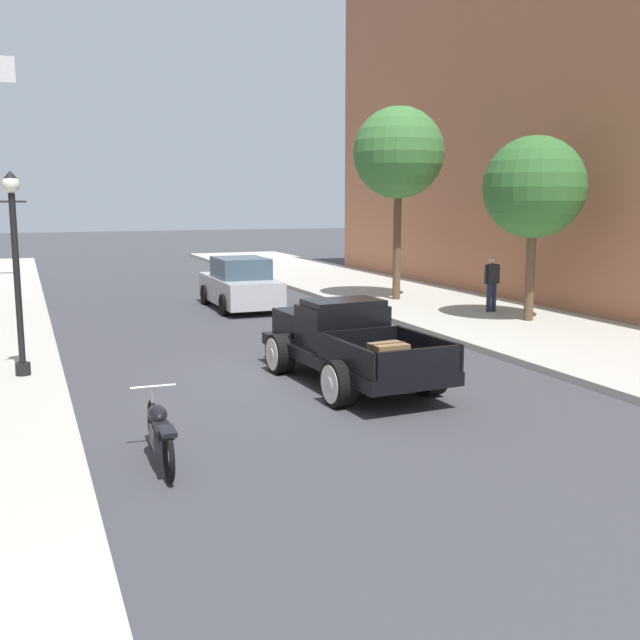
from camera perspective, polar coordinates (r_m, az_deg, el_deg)
name	(u,v)px	position (r m, az deg, el deg)	size (l,w,h in m)	color
ground_plane	(305,375)	(14.88, -1.20, -4.25)	(140.00, 140.00, 0.00)	#3D3D42
sidewalk_right	(591,345)	(18.65, 20.14, -1.82)	(5.50, 64.00, 0.15)	#B7B2A8
hotrod_truck_black	(344,342)	(14.28, 1.89, -1.73)	(2.35, 5.00, 1.58)	black
motorcycle_parked	(160,431)	(10.17, -12.22, -8.34)	(0.62, 2.12, 0.93)	black
car_background_silver	(240,285)	(23.86, -6.18, 2.70)	(1.90, 4.32, 1.65)	#B7B7BC
pedestrian_sidewalk_right	(492,280)	(22.67, 13.09, 2.98)	(0.53, 0.22, 1.65)	#232847
street_lamp_near	(16,259)	(15.00, -22.37, 4.40)	(0.50, 0.32, 3.85)	black
street_tree_nearest	(534,188)	(21.14, 16.15, 9.74)	(2.77, 2.77, 5.03)	brown
street_tree_second	(398,154)	(24.93, 6.06, 12.62)	(2.99, 2.99, 6.32)	brown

